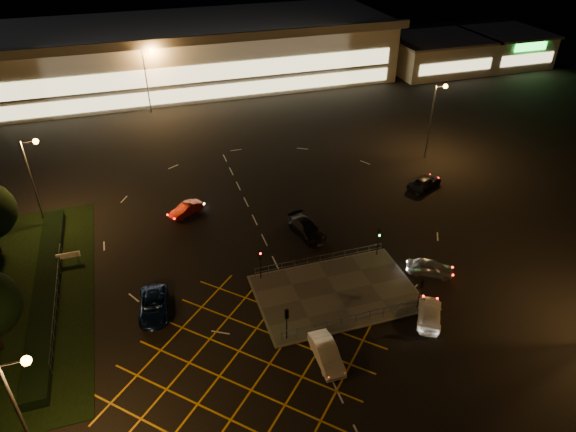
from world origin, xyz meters
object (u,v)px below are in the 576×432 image
object	(u,v)px
signal_ne	(379,236)
car_left_blue	(154,306)
signal_sw	(287,318)
car_right_silver	(430,268)
signal_se	(421,288)
car_far_dkgrey	(307,229)
car_approach_white	(430,314)
car_queue_white	(326,353)
signal_nw	(260,259)
car_east_grey	(425,182)
car_circ_red	(186,209)

from	to	relation	value
signal_ne	car_left_blue	size ratio (longest dim) A/B	0.60
signal_sw	car_right_silver	world-z (taller)	signal_sw
signal_se	car_far_dkgrey	world-z (taller)	signal_se
signal_se	car_right_silver	bearing A→B (deg)	-132.01
car_right_silver	signal_sw	bearing A→B (deg)	134.97
signal_ne	car_far_dkgrey	distance (m)	7.92
car_right_silver	car_approach_white	bearing A→B (deg)	179.80
car_queue_white	signal_sw	bearing A→B (deg)	127.85
car_queue_white	car_left_blue	world-z (taller)	car_queue_white
signal_ne	car_approach_white	xyz separation A→B (m)	(0.23, -9.52, -1.68)
signal_sw	signal_nw	distance (m)	7.99
signal_nw	car_queue_white	bearing A→B (deg)	-78.28
signal_se	car_far_dkgrey	distance (m)	14.66
signal_se	car_right_silver	world-z (taller)	signal_se
car_queue_white	car_left_blue	size ratio (longest dim) A/B	0.87
signal_se	car_queue_white	size ratio (longest dim) A/B	0.69
car_left_blue	car_east_grey	bearing A→B (deg)	26.05
car_queue_white	car_circ_red	xyz separation A→B (m)	(-7.29, 24.45, -0.09)
car_left_blue	car_approach_white	size ratio (longest dim) A/B	1.11
car_circ_red	car_east_grey	distance (m)	28.84
car_queue_white	car_circ_red	distance (m)	25.51
car_east_grey	car_far_dkgrey	bearing A→B (deg)	80.21
signal_sw	car_queue_white	distance (m)	4.10
signal_ne	car_left_blue	bearing A→B (deg)	-176.21
signal_sw	car_queue_white	world-z (taller)	signal_sw
car_left_blue	car_circ_red	xyz separation A→B (m)	(4.96, 14.91, -0.07)
car_far_dkgrey	car_right_silver	world-z (taller)	car_far_dkgrey
signal_sw	car_right_silver	xyz separation A→B (m)	(15.50, 3.89, -1.63)
signal_nw	car_left_blue	world-z (taller)	signal_nw
signal_ne	car_far_dkgrey	size ratio (longest dim) A/B	0.58
car_approach_white	car_far_dkgrey	bearing A→B (deg)	-36.88
signal_nw	car_left_blue	size ratio (longest dim) A/B	0.60
signal_se	car_far_dkgrey	xyz separation A→B (m)	(-5.43, 13.53, -1.58)
signal_ne	car_east_grey	distance (m)	16.02
car_far_dkgrey	car_east_grey	world-z (taller)	car_far_dkgrey
car_approach_white	car_right_silver	bearing A→B (deg)	-88.58
car_right_silver	signal_se	bearing A→B (deg)	168.88
signal_ne	car_east_grey	bearing A→B (deg)	42.71
car_circ_red	car_approach_white	size ratio (longest dim) A/B	0.85
car_circ_red	signal_nw	bearing A→B (deg)	-10.06
car_far_dkgrey	car_circ_red	bearing A→B (deg)	133.39
signal_nw	signal_se	bearing A→B (deg)	-33.65
signal_se	car_approach_white	size ratio (longest dim) A/B	0.66
signal_nw	car_far_dkgrey	xyz separation A→B (m)	(6.57, 5.54, -1.58)
car_left_blue	car_far_dkgrey	distance (m)	17.95
signal_sw	car_right_silver	distance (m)	16.06
car_right_silver	car_circ_red	size ratio (longest dim) A/B	1.07
car_approach_white	car_left_blue	bearing A→B (deg)	12.55
signal_nw	car_right_silver	bearing A→B (deg)	-14.82
signal_ne	car_far_dkgrey	bearing A→B (deg)	134.42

